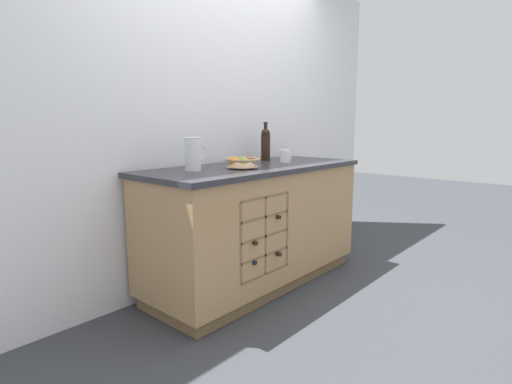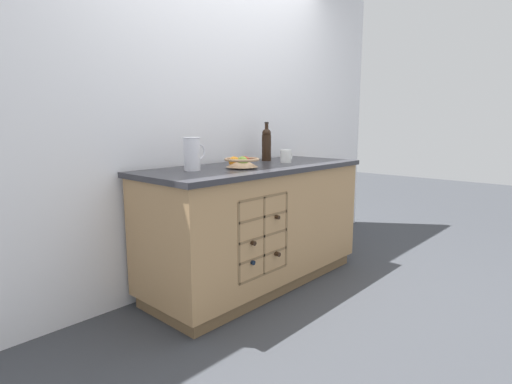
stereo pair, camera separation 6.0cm
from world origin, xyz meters
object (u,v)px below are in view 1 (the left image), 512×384
Objects in this scene: fruit_bowl at (242,162)px; standing_wine_bottle at (266,144)px; ceramic_mug at (286,156)px; white_pitcher at (193,153)px.

fruit_bowl is 0.60m from standing_wine_bottle.
ceramic_mug is 0.24m from standing_wine_bottle.
white_pitcher is (-0.31, 0.14, 0.07)m from fruit_bowl.
white_pitcher reaches higher than ceramic_mug.
fruit_bowl is 0.76× the size of standing_wine_bottle.
white_pitcher is at bearing 172.52° from ceramic_mug.
fruit_bowl is 1.11× the size of white_pitcher.
white_pitcher is 0.68× the size of standing_wine_bottle.
fruit_bowl is at bearing -155.54° from standing_wine_bottle.
standing_wine_bottle reaches higher than fruit_bowl.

